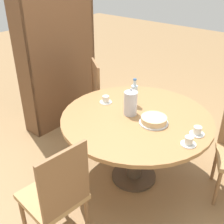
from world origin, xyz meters
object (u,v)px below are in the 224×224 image
chair_a (57,194)px  cake_main (153,120)px  cup_b (189,141)px  chair_c (106,96)px  cup_c (197,131)px  water_bottle (134,95)px  coffee_pot (131,102)px  bookshelf (59,61)px  cup_a (106,100)px

chair_a → cake_main: chair_a is taller
cake_main → cup_b: cup_b is taller
chair_c → cake_main: bearing=-171.3°
chair_c → cup_c: (-0.42, -1.39, 0.27)m
water_bottle → chair_a: bearing=-172.4°
chair_c → cake_main: size_ratio=3.64×
chair_c → cup_b: chair_c is taller
coffee_pot → bookshelf: bearing=76.8°
cup_b → cup_c: (0.18, 0.01, 0.00)m
bookshelf → water_bottle: bookshelf is taller
water_bottle → cake_main: 0.39m
bookshelf → water_bottle: (-0.16, -1.32, -0.01)m
chair_c → cup_b: 1.55m
coffee_pot → cup_c: bearing=-82.6°
coffee_pot → chair_c: bearing=56.2°
chair_c → bookshelf: 0.76m
bookshelf → cake_main: bookshelf is taller
cup_a → cup_c: same height
bookshelf → cup_c: bearing=83.1°
cake_main → chair_a: bearing=168.9°
coffee_pot → cup_b: bearing=-98.6°
chair_c → cup_b: bearing=-167.8°
coffee_pot → water_bottle: bearing=26.2°
chair_a → chair_c: 1.69m
cup_b → water_bottle: bearing=70.1°
chair_a → bookshelf: 2.00m
chair_c → cake_main: chair_c is taller
bookshelf → cup_a: (-0.30, -1.07, -0.09)m
coffee_pot → cup_a: bearing=85.4°
chair_a → cup_b: bearing=151.1°
coffee_pot → cake_main: 0.28m
chair_c → cake_main: (-0.51, -1.02, 0.27)m
chair_a → coffee_pot: coffee_pot is taller
water_bottle → cup_c: (-0.08, -0.71, -0.08)m
chair_c → cup_b: (-0.60, -1.40, 0.27)m
chair_c → cup_c: 1.47m
bookshelf → cake_main: bearing=78.6°
cake_main → chair_c: bearing=63.3°
bookshelf → water_bottle: size_ratio=6.17×
chair_c → cup_c: bearing=-161.5°
chair_a → cake_main: 1.02m
chair_a → coffee_pot: 1.04m
water_bottle → cake_main: water_bottle is taller
cup_c → coffee_pot: bearing=97.4°
coffee_pot → cup_c: coffee_pot is taller
cup_b → cup_a: bearing=82.8°
cake_main → cup_b: size_ratio=2.10×
coffee_pot → cup_b: (-0.10, -0.65, -0.09)m
chair_a → cake_main: bearing=173.2°
water_bottle → cup_b: 0.78m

